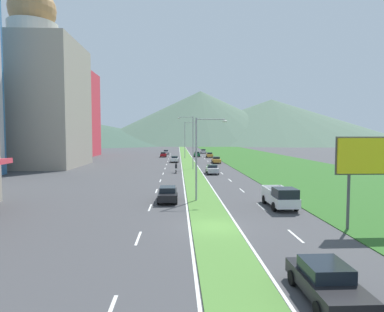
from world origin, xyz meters
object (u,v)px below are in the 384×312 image
object	(u,v)px
car_4	(168,194)
street_lamp_far	(186,138)
car_5	(197,154)
car_6	(210,155)
street_lamp_mid	(191,139)
car_2	(166,152)
car_1	(163,154)
pickup_truck_1	(281,197)
car_8	(212,169)
car_9	(203,151)
billboard_roadside	(379,160)
motorcycle_rider	(176,169)
car_0	(216,160)
street_lamp_near	(200,153)
car_3	(326,281)
car_7	(175,159)

from	to	relation	value
car_4	street_lamp_far	bearing A→B (deg)	-3.16
car_5	car_6	size ratio (longest dim) A/B	1.02
street_lamp_mid	car_2	xyz separation A→B (m)	(-6.75, 51.32, -5.09)
car_1	pickup_truck_1	xyz separation A→B (m)	(13.68, -71.21, 0.21)
street_lamp_far	car_8	world-z (taller)	street_lamp_far
street_lamp_mid	car_9	bearing A→B (deg)	83.15
billboard_roadside	motorcycle_rider	world-z (taller)	billboard_roadside
car_9	motorcycle_rider	bearing A→B (deg)	-8.78
car_1	car_6	bearing A→B (deg)	-101.60
car_0	street_lamp_near	bearing A→B (deg)	-8.80
car_3	car_4	bearing A→B (deg)	-160.71
billboard_roadside	pickup_truck_1	size ratio (longest dim) A/B	1.20
car_1	motorcycle_rider	size ratio (longest dim) A/B	2.28
street_lamp_near	car_2	distance (m)	82.65
car_4	car_7	distance (m)	47.98
car_0	motorcycle_rider	distance (m)	22.32
car_9	pickup_truck_1	xyz separation A→B (m)	(-0.20, -91.28, 0.19)
car_9	motorcycle_rider	distance (m)	64.08
car_3	car_4	xyz separation A→B (m)	(-6.92, 19.76, 0.02)
street_lamp_mid	car_1	xyz separation A→B (m)	(-7.06, 36.70, -5.10)
car_3	car_7	size ratio (longest dim) A/B	0.96
street_lamp_far	car_6	bearing A→B (deg)	22.07
car_0	car_8	size ratio (longest dim) A/B	1.11
car_3	pickup_truck_1	distance (m)	16.70
car_3	pickup_truck_1	world-z (taller)	pickup_truck_1
car_2	car_7	bearing A→B (deg)	-174.49
street_lamp_near	car_6	world-z (taller)	street_lamp_near
street_lamp_far	car_2	world-z (taller)	street_lamp_far
street_lamp_mid	billboard_roadside	xyz separation A→B (m)	(11.19, -41.54, -0.97)
car_5	car_7	bearing A→B (deg)	-18.04
car_4	car_1	bearing A→B (deg)	2.87
billboard_roadside	car_1	distance (m)	80.45
car_3	car_6	world-z (taller)	car_6
billboard_roadside	car_5	distance (m)	79.64
car_0	car_4	xyz separation A→B (m)	(-10.15, -44.77, -0.02)
car_6	car_7	size ratio (longest dim) A/B	0.91
car_4	car_5	xyz separation A→B (m)	(6.98, 68.70, 0.02)
car_5	car_8	xyz separation A→B (m)	(-0.07, -45.52, 0.01)
car_1	car_9	distance (m)	24.41
car_9	car_5	bearing A→B (deg)	-10.36
motorcycle_rider	car_9	bearing A→B (deg)	-8.78
car_0	car_2	world-z (taller)	car_0
car_7	car_8	xyz separation A→B (m)	(6.68, -24.80, 0.01)
car_0	car_4	size ratio (longest dim) A/B	1.01
car_4	car_8	xyz separation A→B (m)	(6.91, 23.18, 0.03)
street_lamp_far	car_9	world-z (taller)	street_lamp_far
street_lamp_far	car_5	xyz separation A→B (m)	(3.55, 6.65, -5.22)
car_4	car_8	size ratio (longest dim) A/B	1.09
car_1	car_4	xyz separation A→B (m)	(3.40, -67.80, -0.01)
street_lamp_far	car_5	bearing A→B (deg)	61.93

